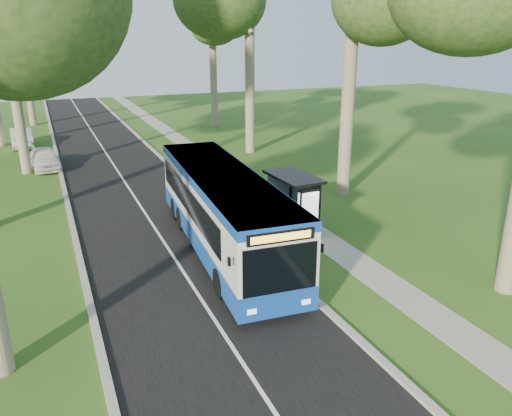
% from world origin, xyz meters
% --- Properties ---
extents(ground, '(120.00, 120.00, 0.00)m').
position_xyz_m(ground, '(0.00, 0.00, 0.00)').
color(ground, '#285019').
rests_on(ground, ground).
extents(road, '(7.00, 100.00, 0.02)m').
position_xyz_m(road, '(-3.50, 10.00, 0.01)').
color(road, black).
rests_on(road, ground).
extents(kerb_east, '(0.25, 100.00, 0.12)m').
position_xyz_m(kerb_east, '(0.00, 10.00, 0.06)').
color(kerb_east, '#9E9B93').
rests_on(kerb_east, ground).
extents(kerb_west, '(0.25, 100.00, 0.12)m').
position_xyz_m(kerb_west, '(-7.00, 10.00, 0.06)').
color(kerb_west, '#9E9B93').
rests_on(kerb_west, ground).
extents(centre_line, '(0.12, 100.00, 0.00)m').
position_xyz_m(centre_line, '(-3.50, 10.00, 0.02)').
color(centre_line, white).
rests_on(centre_line, road).
extents(footpath, '(1.50, 100.00, 0.02)m').
position_xyz_m(footpath, '(3.00, 10.00, 0.01)').
color(footpath, gray).
rests_on(footpath, ground).
extents(bus, '(3.45, 12.63, 3.31)m').
position_xyz_m(bus, '(-1.39, 1.16, 1.71)').
color(bus, silver).
rests_on(bus, ground).
extents(bus_stop_sign, '(0.10, 0.32, 2.23)m').
position_xyz_m(bus_stop_sign, '(1.10, 0.29, 1.41)').
color(bus_stop_sign, gray).
rests_on(bus_stop_sign, ground).
extents(bus_shelter, '(1.78, 3.07, 2.57)m').
position_xyz_m(bus_shelter, '(2.46, 1.74, 1.81)').
color(bus_shelter, black).
rests_on(bus_shelter, ground).
extents(litter_bin, '(0.60, 0.60, 1.05)m').
position_xyz_m(litter_bin, '(0.75, 7.30, 0.53)').
color(litter_bin, black).
rests_on(litter_bin, ground).
extents(car_white, '(2.07, 4.33, 1.43)m').
position_xyz_m(car_white, '(-7.83, 18.60, 0.71)').
color(car_white, white).
rests_on(car_white, ground).
extents(car_silver, '(1.79, 4.57, 1.48)m').
position_xyz_m(car_silver, '(-9.35, 26.87, 0.74)').
color(car_silver, '#B2B5BB').
rests_on(car_silver, ground).
extents(tree_west_c, '(5.20, 5.20, 12.77)m').
position_xyz_m(tree_west_c, '(-9.00, 18.00, 9.47)').
color(tree_west_c, '#7A6B56').
rests_on(tree_west_c, ground).
extents(tree_west_e, '(5.20, 5.20, 14.29)m').
position_xyz_m(tree_west_e, '(-8.50, 38.00, 10.59)').
color(tree_west_e, '#7A6B56').
rests_on(tree_west_e, ground).
extents(tree_east_d, '(5.20, 5.20, 15.16)m').
position_xyz_m(tree_east_d, '(8.00, 30.00, 11.23)').
color(tree_east_d, '#7A6B56').
rests_on(tree_east_d, ground).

